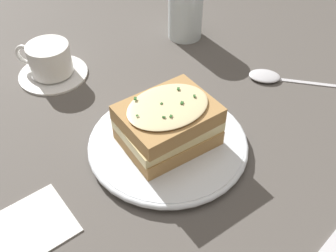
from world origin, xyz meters
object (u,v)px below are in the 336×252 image
(water_glass, at_px, (185,11))
(sandwich, at_px, (168,123))
(spoon, at_px, (270,77))
(teacup_with_saucer, at_px, (50,62))
(dinner_plate, at_px, (168,143))
(napkin, at_px, (26,228))

(water_glass, bearing_deg, sandwich, 55.38)
(spoon, bearing_deg, water_glass, 56.45)
(sandwich, bearing_deg, water_glass, -124.62)
(water_glass, bearing_deg, teacup_with_saucer, 0.74)
(teacup_with_saucer, distance_m, water_glass, 0.30)
(dinner_plate, relative_size, spoon, 1.69)
(dinner_plate, bearing_deg, napkin, 9.96)
(dinner_plate, relative_size, water_glass, 2.16)
(spoon, xyz_separation_m, napkin, (0.50, 0.11, -0.00))
(sandwich, height_order, teacup_with_saucer, sandwich)
(sandwich, bearing_deg, spoon, -165.46)
(sandwich, bearing_deg, teacup_with_saucer, -69.39)
(dinner_plate, xyz_separation_m, spoon, (-0.26, -0.07, -0.00))
(teacup_with_saucer, distance_m, napkin, 0.35)
(dinner_plate, height_order, teacup_with_saucer, teacup_with_saucer)
(water_glass, distance_m, napkin, 0.55)
(dinner_plate, relative_size, teacup_with_saucer, 1.90)
(spoon, bearing_deg, teacup_with_saucer, 99.76)
(dinner_plate, distance_m, sandwich, 0.04)
(dinner_plate, height_order, sandwich, sandwich)
(dinner_plate, xyz_separation_m, water_glass, (-0.20, -0.29, 0.05))
(teacup_with_saucer, relative_size, spoon, 0.89)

